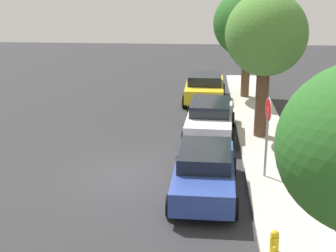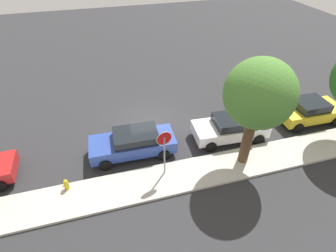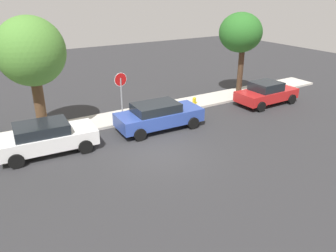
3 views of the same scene
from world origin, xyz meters
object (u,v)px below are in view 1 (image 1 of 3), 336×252
at_px(parked_car_white, 210,118).
at_px(street_tree_mid_block, 266,36).
at_px(stop_sign, 268,125).
at_px(parked_car_blue, 204,171).
at_px(street_tree_far, 248,24).
at_px(parked_car_yellow, 205,87).
at_px(fire_hydrant, 274,243).

distance_m(parked_car_white, street_tree_mid_block, 4.01).
height_order(stop_sign, street_tree_mid_block, street_tree_mid_block).
relative_size(parked_car_blue, street_tree_far, 0.82).
bearing_deg(parked_car_yellow, parked_car_blue, 0.01).
distance_m(parked_car_yellow, street_tree_mid_block, 7.13).
bearing_deg(parked_car_white, stop_sign, 21.58).
distance_m(stop_sign, parked_car_yellow, 10.31).
bearing_deg(stop_sign, parked_car_yellow, -168.79).
height_order(stop_sign, parked_car_yellow, stop_sign).
xyz_separation_m(stop_sign, parked_car_white, (-4.48, -1.77, -1.15)).
height_order(stop_sign, parked_car_blue, stop_sign).
bearing_deg(parked_car_white, parked_car_yellow, -177.73).
bearing_deg(stop_sign, fire_hydrant, -3.53).
bearing_deg(parked_car_yellow, fire_hydrant, 6.56).
distance_m(stop_sign, street_tree_far, 10.88).
height_order(parked_car_yellow, fire_hydrant, parked_car_yellow).
bearing_deg(parked_car_blue, street_tree_far, 169.83).
bearing_deg(street_tree_far, parked_car_yellow, -73.37).
xyz_separation_m(stop_sign, fire_hydrant, (4.73, -0.29, -1.54)).
xyz_separation_m(parked_car_blue, street_tree_far, (-11.91, 2.14, 3.16)).
bearing_deg(parked_car_white, fire_hydrant, 9.13).
xyz_separation_m(stop_sign, parked_car_yellow, (-10.05, -1.99, -1.15)).
distance_m(parked_car_yellow, street_tree_far, 3.87).
height_order(parked_car_white, street_tree_mid_block, street_tree_mid_block).
relative_size(stop_sign, parked_car_white, 0.64).
relative_size(parked_car_blue, parked_car_white, 1.06).
xyz_separation_m(parked_car_white, street_tree_far, (-6.22, 1.92, 3.16)).
distance_m(parked_car_blue, street_tree_mid_block, 6.84).
bearing_deg(parked_car_blue, stop_sign, 121.36).
xyz_separation_m(parked_car_white, parked_car_yellow, (-5.58, -0.22, -0.01)).
xyz_separation_m(parked_car_yellow, street_tree_mid_block, (5.81, 2.30, 3.43)).
distance_m(parked_car_blue, parked_car_yellow, 11.27).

